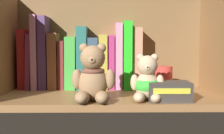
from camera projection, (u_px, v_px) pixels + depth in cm
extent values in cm
cube|color=olive|center=(110.00, 97.00, 89.40)|extent=(64.69, 31.46, 2.00)
cube|color=brown|center=(110.00, 46.00, 104.43)|extent=(67.09, 1.20, 33.49)
cube|color=olive|center=(1.00, 46.00, 87.71)|extent=(1.60, 33.86, 33.49)
cube|color=olive|center=(218.00, 46.00, 88.59)|extent=(1.60, 33.86, 33.49)
cube|color=maroon|center=(25.00, 59.00, 100.96)|extent=(2.65, 10.20, 20.29)
cube|color=#792E52|center=(32.00, 61.00, 101.05)|extent=(2.16, 12.48, 18.77)
cube|color=#C57EA0|center=(38.00, 52.00, 100.83)|extent=(1.85, 14.20, 24.94)
cube|color=#4F305E|center=(45.00, 53.00, 100.87)|extent=(2.59, 12.47, 24.70)
cube|color=brown|center=(54.00, 61.00, 101.14)|extent=(3.05, 11.04, 19.07)
cube|color=maroon|center=(63.00, 65.00, 101.28)|extent=(2.04, 10.52, 16.45)
cube|color=green|center=(72.00, 63.00, 101.27)|extent=(3.76, 11.96, 17.82)
cube|color=#205F57|center=(83.00, 58.00, 101.19)|extent=(3.46, 11.70, 21.21)
cube|color=#2D465D|center=(93.00, 63.00, 101.38)|extent=(3.40, 11.19, 17.51)
cube|color=#AB9837|center=(103.00, 62.00, 101.39)|extent=(2.90, 11.79, 18.42)
cube|color=#AB2A68|center=(111.00, 62.00, 101.44)|extent=(2.04, 10.49, 18.28)
cube|color=#C6779D|center=(119.00, 56.00, 101.30)|extent=(2.42, 9.96, 22.46)
cube|color=green|center=(127.00, 55.00, 101.32)|extent=(2.76, 14.35, 22.93)
cube|color=tan|center=(136.00, 58.00, 101.45)|extent=(3.16, 11.47, 20.91)
ellipsoid|color=#93704C|center=(93.00, 83.00, 78.71)|extent=(8.06, 7.39, 9.48)
sphere|color=#93704C|center=(93.00, 58.00, 77.68)|extent=(6.74, 6.74, 6.74)
sphere|color=#93704C|center=(84.00, 48.00, 77.89)|extent=(2.53, 2.53, 2.53)
sphere|color=#93704C|center=(101.00, 48.00, 77.99)|extent=(2.53, 2.53, 2.53)
sphere|color=#9B754E|center=(92.00, 60.00, 75.33)|extent=(2.53, 2.53, 2.53)
sphere|color=black|center=(92.00, 60.00, 74.44)|extent=(0.88, 0.88, 0.88)
ellipsoid|color=#93704C|center=(82.00, 98.00, 74.41)|extent=(3.84, 6.35, 3.37)
ellipsoid|color=#93704C|center=(102.00, 97.00, 74.52)|extent=(3.84, 6.35, 3.37)
ellipsoid|color=#93704C|center=(77.00, 79.00, 78.05)|extent=(2.76, 2.76, 5.48)
ellipsoid|color=#93704C|center=(109.00, 79.00, 78.23)|extent=(2.76, 2.76, 5.48)
torus|color=brown|center=(93.00, 71.00, 78.44)|extent=(6.47, 6.47, 1.21)
ellipsoid|color=tan|center=(147.00, 86.00, 79.78)|extent=(6.59, 6.05, 7.76)
sphere|color=tan|center=(147.00, 65.00, 78.94)|extent=(5.52, 5.52, 5.52)
sphere|color=tan|center=(140.00, 57.00, 79.35)|extent=(2.07, 2.07, 2.07)
sphere|color=tan|center=(155.00, 58.00, 78.96)|extent=(2.07, 2.07, 2.07)
sphere|color=tan|center=(148.00, 67.00, 77.03)|extent=(2.07, 2.07, 2.07)
sphere|color=black|center=(148.00, 67.00, 76.30)|extent=(0.72, 0.72, 0.72)
ellipsoid|color=tan|center=(139.00, 97.00, 76.54)|extent=(3.67, 5.49, 2.76)
ellipsoid|color=tan|center=(156.00, 98.00, 76.11)|extent=(3.67, 5.49, 2.76)
ellipsoid|color=tan|center=(134.00, 82.00, 79.67)|extent=(2.48, 2.48, 4.48)
ellipsoid|color=tan|center=(160.00, 83.00, 78.97)|extent=(2.48, 2.48, 4.48)
ellipsoid|color=green|center=(147.00, 85.00, 79.77)|extent=(7.14, 6.59, 5.43)
cylinder|color=#C63833|center=(164.00, 79.00, 92.81)|extent=(5.58, 5.58, 8.34)
cube|color=#38332D|center=(169.00, 91.00, 78.59)|extent=(11.35, 7.48, 5.24)
cube|color=gold|center=(172.00, 91.00, 74.73)|extent=(9.64, 0.16, 1.47)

